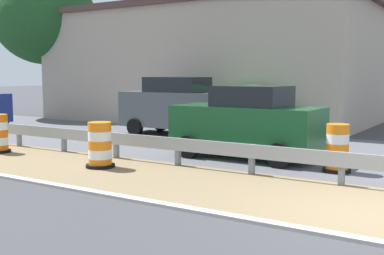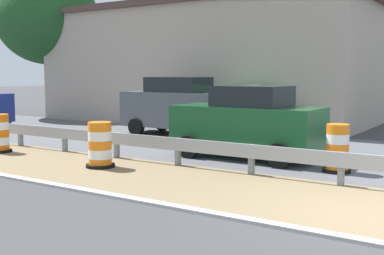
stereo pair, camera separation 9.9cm
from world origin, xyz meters
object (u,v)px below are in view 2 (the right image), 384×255
object	(u,v)px
traffic_barrel_nearest	(337,150)
utility_pole_near	(189,42)
traffic_barrel_close	(100,147)
car_mid_far_lane	(182,106)
traffic_barrel_mid	(0,135)
car_distant_b	(248,122)

from	to	relation	value
traffic_barrel_nearest	utility_pole_near	world-z (taller)	utility_pole_near
traffic_barrel_nearest	traffic_barrel_close	size ratio (longest dim) A/B	1.01
traffic_barrel_nearest	traffic_barrel_close	bearing A→B (deg)	116.66
traffic_barrel_nearest	car_mid_far_lane	distance (m)	7.97
traffic_barrel_mid	utility_pole_near	world-z (taller)	utility_pole_near
traffic_barrel_close	car_mid_far_lane	xyz separation A→B (m)	(6.38, 1.84, 0.59)
car_mid_far_lane	utility_pole_near	distance (m)	3.99
car_mid_far_lane	traffic_barrel_nearest	bearing A→B (deg)	-29.69
traffic_barrel_mid	utility_pole_near	xyz separation A→B (m)	(8.93, -0.87, 3.20)
traffic_barrel_nearest	car_distant_b	world-z (taller)	car_distant_b
traffic_barrel_close	utility_pole_near	world-z (taller)	utility_pole_near
traffic_barrel_close	car_mid_far_lane	bearing A→B (deg)	16.06
car_mid_far_lane	car_distant_b	world-z (taller)	car_mid_far_lane
car_distant_b	utility_pole_near	size ratio (longest dim) A/B	0.57
car_distant_b	utility_pole_near	distance (m)	8.67
traffic_barrel_close	car_distant_b	distance (m)	4.07
traffic_barrel_mid	car_mid_far_lane	world-z (taller)	car_mid_far_lane
car_distant_b	utility_pole_near	xyz separation A→B (m)	(5.87, 5.78, 2.71)
traffic_barrel_close	car_distant_b	xyz separation A→B (m)	(3.17, -2.51, 0.48)
traffic_barrel_mid	car_mid_far_lane	size ratio (longest dim) A/B	0.24
traffic_barrel_mid	car_distant_b	xyz separation A→B (m)	(3.06, -6.65, 0.48)
car_mid_far_lane	car_distant_b	distance (m)	5.41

